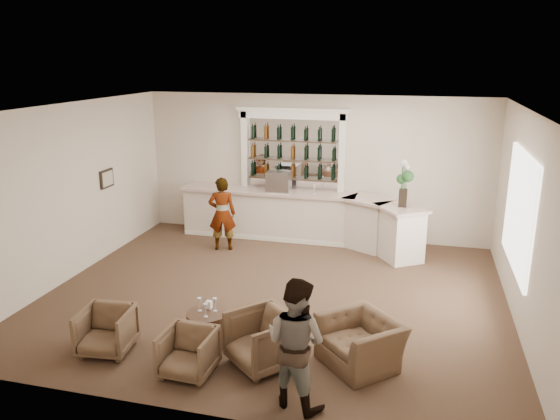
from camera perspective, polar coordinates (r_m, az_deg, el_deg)
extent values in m
plane|color=brown|center=(9.90, -0.53, -8.81)|extent=(8.00, 8.00, 0.00)
cube|color=beige|center=(12.66, 3.59, 4.50)|extent=(8.00, 0.04, 3.30)
cube|color=beige|center=(11.04, -21.04, 1.79)|extent=(0.04, 7.00, 3.30)
cube|color=beige|center=(9.18, 24.32, -1.26)|extent=(0.04, 7.00, 3.30)
cube|color=white|center=(9.04, -0.59, 10.58)|extent=(8.00, 7.00, 0.04)
cube|color=white|center=(9.64, 23.72, -0.12)|extent=(0.05, 2.40, 1.90)
cube|color=black|center=(11.99, -17.65, 3.15)|extent=(0.04, 0.46, 0.38)
cube|color=#C2B59B|center=(11.98, -17.55, 3.14)|extent=(0.01, 0.38, 0.30)
cube|color=white|center=(12.81, -1.19, -0.45)|extent=(4.00, 0.70, 1.08)
cube|color=#C3A998|center=(12.65, -1.23, 2.01)|extent=(4.10, 0.82, 0.06)
cube|color=white|center=(12.19, 9.21, -1.51)|extent=(1.12, 1.04, 1.08)
cube|color=#C3A998|center=(12.01, 9.32, 1.06)|extent=(1.27, 1.19, 0.06)
cube|color=white|center=(11.65, 12.38, -2.49)|extent=(1.08, 1.14, 1.08)
cube|color=#C3A998|center=(11.47, 12.55, 0.19)|extent=(1.24, 1.29, 0.06)
cube|color=white|center=(12.66, -1.58, -2.98)|extent=(4.00, 0.06, 0.10)
cube|color=white|center=(12.68, 1.37, 5.93)|extent=(2.15, 0.02, 1.65)
cube|color=white|center=(13.03, -3.65, 3.92)|extent=(0.14, 0.16, 2.90)
cube|color=white|center=(12.51, 6.43, 3.36)|extent=(0.14, 0.16, 2.90)
cube|color=white|center=(12.50, 1.33, 9.90)|extent=(2.52, 0.16, 0.18)
cube|color=white|center=(12.49, 1.33, 10.45)|extent=(2.64, 0.20, 0.08)
cube|color=#37281B|center=(12.69, 1.24, 3.31)|extent=(2.05, 0.20, 0.03)
cube|color=#37281B|center=(12.60, 1.25, 5.26)|extent=(2.05, 0.20, 0.03)
cube|color=#37281B|center=(12.53, 1.26, 7.24)|extent=(2.05, 0.20, 0.03)
cylinder|color=#4C2E21|center=(8.30, -7.60, -12.14)|extent=(0.60, 0.60, 0.50)
imported|color=gray|center=(11.94, -6.07, -0.39)|extent=(0.68, 0.54, 1.63)
imported|color=gray|center=(6.70, 1.64, -13.70)|extent=(0.97, 0.87, 1.65)
imported|color=brown|center=(8.37, -17.69, -11.91)|extent=(0.79, 0.81, 0.67)
imported|color=brown|center=(7.60, -9.56, -14.48)|extent=(0.70, 0.72, 0.63)
imported|color=brown|center=(7.66, -1.81, -13.40)|extent=(1.18, 1.18, 0.77)
imported|color=brown|center=(7.78, 8.39, -13.48)|extent=(1.37, 1.37, 0.67)
cube|color=silver|center=(12.41, -0.13, 2.99)|extent=(0.54, 0.46, 0.46)
cube|color=black|center=(11.44, 12.71, 1.25)|extent=(0.17, 0.17, 0.37)
cube|color=white|center=(8.29, -7.44, -9.80)|extent=(0.08, 0.08, 0.12)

